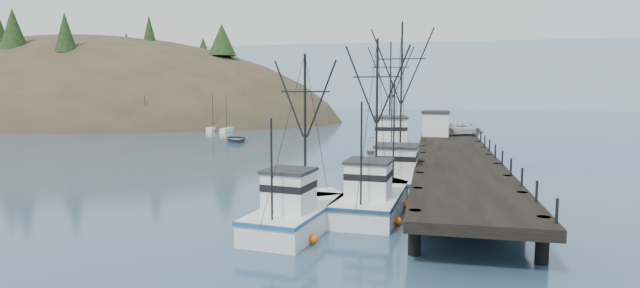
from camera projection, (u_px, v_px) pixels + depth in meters
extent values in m
plane|color=navy|center=(211.00, 217.00, 28.14)|extent=(400.00, 400.00, 0.00)
cube|color=black|center=(455.00, 156.00, 40.47)|extent=(6.00, 44.00, 0.50)
cylinder|color=black|center=(415.00, 233.00, 21.70)|extent=(0.56, 0.56, 2.00)
cylinder|color=black|center=(542.00, 240.00, 20.59)|extent=(0.56, 0.56, 2.00)
cylinder|color=black|center=(418.00, 206.00, 26.55)|extent=(0.56, 0.56, 2.00)
cylinder|color=black|center=(521.00, 211.00, 25.44)|extent=(0.56, 0.56, 2.00)
cylinder|color=black|center=(420.00, 188.00, 31.41)|extent=(0.56, 0.56, 2.00)
cylinder|color=black|center=(507.00, 192.00, 30.29)|extent=(0.56, 0.56, 2.00)
cylinder|color=black|center=(421.00, 175.00, 36.26)|extent=(0.56, 0.56, 2.00)
cylinder|color=black|center=(496.00, 177.00, 35.14)|extent=(0.56, 0.56, 2.00)
cylinder|color=black|center=(422.00, 164.00, 41.11)|extent=(0.56, 0.56, 2.00)
cylinder|color=black|center=(488.00, 167.00, 39.99)|extent=(0.56, 0.56, 2.00)
cylinder|color=black|center=(423.00, 156.00, 45.96)|extent=(0.56, 0.56, 2.00)
cylinder|color=black|center=(482.00, 158.00, 44.84)|extent=(0.56, 0.56, 2.00)
cylinder|color=black|center=(424.00, 150.00, 50.81)|extent=(0.56, 0.56, 2.00)
cylinder|color=black|center=(477.00, 151.00, 49.70)|extent=(0.56, 0.56, 2.00)
cylinder|color=black|center=(425.00, 145.00, 55.66)|extent=(0.56, 0.56, 2.00)
cylinder|color=black|center=(473.00, 146.00, 54.55)|extent=(0.56, 0.56, 2.00)
cylinder|color=black|center=(425.00, 140.00, 60.52)|extent=(0.56, 0.56, 2.00)
cylinder|color=black|center=(470.00, 141.00, 59.40)|extent=(0.56, 0.56, 2.00)
ellipsoid|color=#382D1E|center=(80.00, 144.00, 119.53)|extent=(132.00, 78.00, 51.00)
ellipsoid|color=black|center=(73.00, 126.00, 124.05)|extent=(109.20, 62.40, 41.60)
cube|color=beige|center=(149.00, 121.00, 90.49)|extent=(4.00, 5.00, 2.80)
cube|color=beige|center=(132.00, 119.00, 95.66)|extent=(4.00, 5.00, 2.80)
cube|color=beige|center=(185.00, 119.00, 95.45)|extent=(4.00, 5.00, 2.80)
cube|color=#9EB2C6|center=(425.00, 107.00, 190.95)|extent=(360.00, 40.00, 26.00)
cube|color=silver|center=(308.00, 105.00, 216.25)|extent=(180.00, 25.00, 18.00)
cube|color=white|center=(244.00, 127.00, 90.88)|extent=(1.00, 3.50, 0.90)
cylinder|color=black|center=(244.00, 111.00, 90.56)|extent=(0.08, 0.08, 6.00)
cube|color=white|center=(229.00, 126.00, 93.08)|extent=(1.00, 3.50, 0.90)
cylinder|color=black|center=(228.00, 110.00, 92.76)|extent=(0.08, 0.08, 6.00)
cube|color=white|center=(225.00, 126.00, 93.31)|extent=(1.00, 3.50, 0.90)
cylinder|color=black|center=(225.00, 110.00, 92.99)|extent=(0.08, 0.08, 6.00)
cube|color=white|center=(146.00, 130.00, 83.86)|extent=(1.00, 3.50, 0.90)
cylinder|color=black|center=(145.00, 113.00, 83.54)|extent=(0.08, 0.08, 6.00)
cube|color=white|center=(143.00, 125.00, 94.85)|extent=(1.00, 3.50, 0.90)
cylinder|color=black|center=(143.00, 110.00, 94.53)|extent=(0.08, 0.08, 6.00)
cube|color=white|center=(227.00, 131.00, 82.43)|extent=(1.00, 3.50, 0.90)
cylinder|color=black|center=(226.00, 113.00, 82.11)|extent=(0.08, 0.08, 6.00)
cube|color=white|center=(213.00, 130.00, 84.49)|extent=(1.00, 3.50, 0.90)
cylinder|color=black|center=(213.00, 112.00, 84.16)|extent=(0.08, 0.08, 6.00)
cube|color=white|center=(372.00, 206.00, 28.98)|extent=(3.82, 8.60, 1.60)
cube|color=white|center=(383.00, 192.00, 32.99)|extent=(3.28, 3.28, 1.60)
cube|color=navy|center=(372.00, 194.00, 28.90)|extent=(3.90, 8.82, 0.18)
cube|color=silver|center=(369.00, 179.00, 27.76)|extent=(2.44, 2.51, 1.90)
cube|color=#26262B|center=(369.00, 161.00, 27.64)|extent=(2.65, 2.74, 0.16)
cylinder|color=black|center=(377.00, 115.00, 29.63)|extent=(0.14, 0.14, 8.90)
cylinder|color=black|center=(361.00, 154.00, 25.51)|extent=(0.10, 0.10, 5.34)
cube|color=white|center=(297.00, 221.00, 25.65)|extent=(4.04, 7.84, 1.60)
cube|color=white|center=(322.00, 205.00, 29.14)|extent=(2.99, 2.99, 1.60)
cube|color=#1E528A|center=(297.00, 208.00, 25.57)|extent=(4.13, 8.04, 0.18)
cube|color=silver|center=(289.00, 191.00, 24.56)|extent=(2.39, 2.39, 1.90)
cube|color=#26262B|center=(289.00, 171.00, 24.45)|extent=(2.60, 2.60, 0.16)
cylinder|color=black|center=(305.00, 129.00, 26.20)|extent=(0.14, 0.14, 7.78)
cylinder|color=black|center=(272.00, 169.00, 22.62)|extent=(0.10, 0.10, 4.67)
cube|color=white|center=(398.00, 181.00, 36.67)|extent=(4.14, 10.30, 1.60)
cube|color=white|center=(403.00, 170.00, 41.61)|extent=(3.94, 3.94, 1.60)
cube|color=navy|center=(398.00, 172.00, 36.59)|extent=(4.23, 10.57, 0.18)
cube|color=silver|center=(397.00, 160.00, 35.21)|extent=(2.81, 2.94, 1.90)
cube|color=#26262B|center=(397.00, 146.00, 35.10)|extent=(3.05, 3.21, 0.16)
cylinder|color=black|center=(401.00, 96.00, 37.50)|extent=(0.14, 0.14, 10.92)
cylinder|color=black|center=(394.00, 130.00, 32.42)|extent=(0.10, 0.10, 6.55)
cube|color=slate|center=(390.00, 155.00, 49.22)|extent=(5.43, 12.45, 2.20)
cube|color=slate|center=(388.00, 147.00, 55.19)|extent=(4.17, 4.17, 2.20)
cube|color=#212227|center=(390.00, 144.00, 49.11)|extent=(5.54, 12.77, 0.18)
cube|color=silver|center=(391.00, 132.00, 47.43)|extent=(3.27, 3.69, 2.60)
cube|color=#26262B|center=(391.00, 117.00, 47.28)|extent=(3.56, 4.03, 0.16)
cylinder|color=black|center=(390.00, 92.00, 50.38)|extent=(0.14, 0.14, 10.02)
cylinder|color=black|center=(392.00, 115.00, 44.18)|extent=(0.10, 0.10, 6.01)
cube|color=silver|center=(435.00, 125.00, 55.18)|extent=(2.80, 3.00, 2.50)
cube|color=#26262B|center=(435.00, 112.00, 55.03)|extent=(3.00, 3.20, 0.30)
imported|color=silver|center=(461.00, 129.00, 56.46)|extent=(5.61, 3.99, 1.42)
imported|color=slate|center=(236.00, 142.00, 68.02)|extent=(6.14, 6.82, 1.16)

